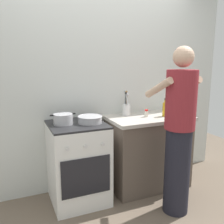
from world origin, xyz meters
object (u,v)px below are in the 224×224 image
at_px(utensil_crock, 126,108).
at_px(oil_bottle, 165,109).
at_px(pot, 63,119).
at_px(mixing_bowl, 90,119).
at_px(person, 179,133).
at_px(stove_range, 78,163).
at_px(spice_bottle, 146,113).

bearing_deg(utensil_crock, oil_bottle, -29.49).
distance_m(pot, mixing_bowl, 0.29).
xyz_separation_m(oil_bottle, person, (-0.20, -0.53, -0.13)).
height_order(utensil_crock, person, person).
distance_m(stove_range, pot, 0.53).
height_order(stove_range, person, person).
height_order(pot, mixing_bowl, pot).
height_order(stove_range, mixing_bowl, mixing_bowl).
height_order(spice_bottle, person, person).
relative_size(mixing_bowl, oil_bottle, 1.23).
xyz_separation_m(mixing_bowl, spice_bottle, (0.72, 0.02, -0.00)).
bearing_deg(stove_range, person, -34.26).
relative_size(stove_range, pot, 3.35).
relative_size(utensil_crock, oil_bottle, 1.44).
bearing_deg(oil_bottle, pot, 175.32).
height_order(stove_range, oil_bottle, oil_bottle).
bearing_deg(person, utensil_crock, 105.23).
bearing_deg(pot, spice_bottle, -2.01).
bearing_deg(mixing_bowl, stove_range, 167.85).
distance_m(stove_range, spice_bottle, 0.99).
distance_m(spice_bottle, person, 0.60).
distance_m(spice_bottle, oil_bottle, 0.24).
relative_size(pot, oil_bottle, 1.23).
bearing_deg(oil_bottle, person, -110.88).
bearing_deg(spice_bottle, utensil_crock, 138.09).
bearing_deg(spice_bottle, person, -87.89).
bearing_deg(mixing_bowl, spice_bottle, 1.92).
height_order(mixing_bowl, oil_bottle, oil_bottle).
distance_m(utensil_crock, spice_bottle, 0.25).
xyz_separation_m(pot, spice_bottle, (1.00, -0.04, -0.01)).
distance_m(stove_range, oil_bottle, 1.21).
height_order(pot, oil_bottle, oil_bottle).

